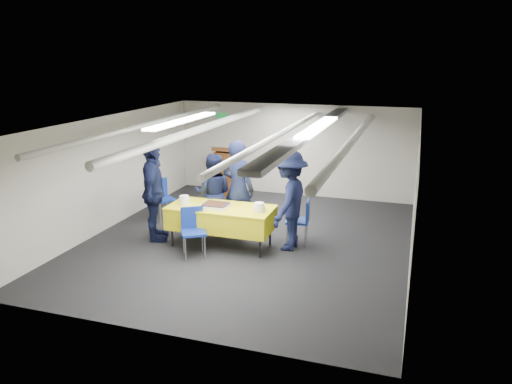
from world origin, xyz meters
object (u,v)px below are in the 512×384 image
Objects in this scene: chair_near at (193,226)px; sailor_c at (154,192)px; sailor_b at (213,193)px; serving_table at (221,218)px; chair_left at (161,195)px; sailor_a at (238,189)px; chair_right at (302,217)px; sheet_cake at (216,205)px; podium at (227,170)px; sailor_d at (289,200)px.

sailor_c is (-1.02, 0.46, 0.42)m from chair_near.
serving_table is at bearing 112.07° from sailor_b.
serving_table is 2.16m from chair_left.
sailor_b reaches higher than serving_table.
chair_left is 0.45× the size of sailor_a.
chair_right is 1.00× the size of chair_left.
sheet_cake is at bearing -33.93° from chair_left.
serving_table is 2.25× the size of chair_near.
sailor_b is (-0.54, 0.03, -0.16)m from sailor_a.
chair_near is 1.34m from sailor_a.
chair_left reaches higher than sheet_cake.
chair_right is at bearing -9.41° from chair_left.
sailor_b is at bearing -71.27° from sailor_c.
sailor_c is at bearing -92.05° from podium.
sailor_c is 2.58m from sailor_d.
sheet_cake is 0.25× the size of sailor_a.
sailor_a is 1.00× the size of sailor_c.
serving_table is 1.52m from chair_right.
chair_right reaches higher than sheet_cake.
podium is at bearing -85.44° from sailor_b.
chair_near is 1.00× the size of chair_right.
sailor_c reaches higher than chair_right.
chair_right is at bearing 22.54° from serving_table.
serving_table is 1.56× the size of podium.
sailor_d reaches higher than serving_table.
sailor_a is 1.62m from sailor_c.
podium reaches higher than chair_near.
sailor_d is at bearing 15.85° from sheet_cake.
sailor_b is (-0.44, 0.68, 0.24)m from serving_table.
sailor_d is (2.56, 0.37, -0.03)m from sailor_c.
chair_right is at bearing 33.14° from chair_near.
sailor_b is at bearing 95.77° from chair_near.
podium is 1.44× the size of chair_near.
sailor_a is (1.95, -0.47, 0.43)m from chair_left.
chair_right is 0.52m from sailor_d.
sheet_cake is 0.54× the size of chair_right.
chair_near is at bearing 85.81° from sailor_a.
sailor_a is 1.19× the size of sailor_b.
sheet_cake is at bearing -155.87° from chair_right.
podium is 4.00m from sailor_d.
sailor_d is at bearing -122.09° from chair_right.
chair_left is at bearing 1.72° from sailor_a.
sheet_cake is 0.60m from chair_near.
sailor_d reaches higher than sailor_b.
sailor_a is at bearing -13.47° from chair_left.
podium is 4.10m from chair_near.
chair_near is (-0.32, -0.54, -0.03)m from serving_table.
sheet_cake is 0.54× the size of chair_left.
podium is at bearing 107.92° from sheet_cake.
sailor_a reaches higher than chair_right.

